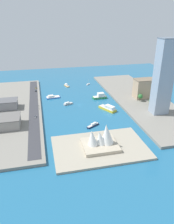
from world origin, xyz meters
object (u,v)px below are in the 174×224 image
Objects in this scene: catamaran_blue at (52,97)px; taxi_yellow_cab at (36,88)px; yacht_sleek_gray at (68,104)px; patrol_launch_navy at (93,125)px; sailboat_small_white at (88,84)px; carpark_squat_concrete at (4,122)px; ferry_yellow_fast at (108,108)px; warehouse_low_gray at (1,105)px; ferry_green_doubledeck at (100,96)px; apartment_midrise_tan at (145,88)px; suv_black at (36,91)px; opera_landmark at (101,139)px; tower_tall_glass at (163,78)px; van_white at (35,117)px; traffic_light_waterfront at (39,107)px; water_taxi_orange at (67,85)px.

taxi_yellow_cab is at bearing -61.67° from catamaran_blue.
patrol_launch_navy is at bearing 104.51° from yacht_sleek_gray.
taxi_yellow_cab is (87.50, 8.32, 2.81)m from sailboat_small_white.
sailboat_small_white is 179.88m from carpark_squat_concrete.
carpark_squat_concrete is at bearing 34.63° from yacht_sleek_gray.
warehouse_low_gray is (130.65, -28.24, 5.61)m from ferry_yellow_fast.
ferry_yellow_fast is at bearing 87.94° from ferry_green_doubledeck.
apartment_midrise_tan is (-108.06, 3.96, 14.77)m from yacht_sleek_gray.
opera_landmark is (-54.93, 166.15, 6.05)m from suv_black.
ferry_green_doubledeck is at bearing 153.85° from suv_black.
ferry_yellow_fast is at bearing 135.57° from suv_black.
apartment_midrise_tan is at bearing -97.31° from tower_tall_glass.
yacht_sleek_gray is 0.34× the size of warehouse_low_gray.
warehouse_low_gray is at bearing -40.45° from van_white.
tower_tall_glass is at bearing 154.59° from ferry_yellow_fast.
warehouse_low_gray is 84.92m from taxi_yellow_cab.
van_white is 20.70m from traffic_light_waterfront.
catamaran_blue reaches higher than patrol_launch_navy.
ferry_green_doubledeck is 2.06× the size of sailboat_small_white.
opera_landmark is at bearing 31.60° from tower_tall_glass.
ferry_green_doubledeck is 133.01m from warehouse_low_gray.
apartment_midrise_tan is 161.68m from suv_black.
opera_landmark reaches higher than water_taxi_orange.
ferry_yellow_fast is (-29.48, -37.73, 1.28)m from patrol_launch_navy.
sailboat_small_white reaches higher than taxi_yellow_cab.
van_white is (2.00, 108.07, 0.02)m from taxi_yellow_cab.
patrol_launch_navy is 150.23m from sailboat_small_white.
van_white is (89.56, 6.80, 1.09)m from ferry_yellow_fast.
warehouse_low_gray is 72.15m from suv_black.
opera_landmark reaches higher than taxi_yellow_cab.
ferry_yellow_fast is 0.64× the size of warehouse_low_gray.
van_white is 0.14× the size of opera_landmark.
patrol_launch_navy is 43.19m from opera_landmark.
tower_tall_glass reaches higher than apartment_midrise_tan.
apartment_midrise_tan is at bearing 177.90° from yacht_sleek_gray.
patrol_launch_navy is at bearing 137.36° from traffic_light_waterfront.
ferry_yellow_fast is at bearing -128.00° from patrol_launch_navy.
van_white is at bearing 52.44° from sailboat_small_white.
van_white reaches higher than taxi_yellow_cab.
sailboat_small_white reaches higher than catamaran_blue.
patrol_launch_navy is at bearing 112.68° from taxi_yellow_cab.
ferry_yellow_fast is 1.23× the size of catamaran_blue.
tower_tall_glass is at bearing 138.19° from taxi_yellow_cab.
ferry_green_doubledeck is 0.25× the size of tower_tall_glass.
sailboat_small_white is 0.12× the size of tower_tall_glass.
sailboat_small_white is 0.34× the size of opera_landmark.
apartment_midrise_tan reaches higher than yacht_sleek_gray.
suv_black is at bearing -91.01° from van_white.
opera_landmark is (32.93, 189.54, 8.85)m from sailboat_small_white.
yacht_sleek_gray is 0.40× the size of carpark_squat_concrete.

